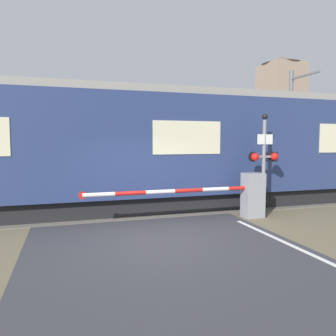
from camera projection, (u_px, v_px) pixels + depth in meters
name	position (u px, v px, depth m)	size (l,w,h in m)	color
ground_plane	(157.00, 240.00, 7.58)	(80.00, 80.00, 0.00)	#6B6047
track_bed	(129.00, 209.00, 11.02)	(36.00, 3.20, 0.13)	#666056
train	(172.00, 149.00, 11.32)	(21.76, 2.94, 3.98)	black
crossing_barrier	(242.00, 195.00, 9.74)	(5.37, 0.44, 1.34)	gray
signal_post	(264.00, 158.00, 10.01)	(0.98, 0.26, 3.13)	gray
catenary_pole	(291.00, 127.00, 15.55)	(0.20, 1.90, 5.63)	slate
distant_building	(280.00, 109.00, 36.77)	(4.49, 4.49, 11.72)	gray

